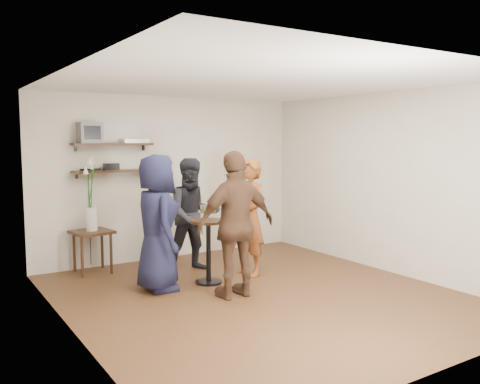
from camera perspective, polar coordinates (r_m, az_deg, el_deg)
name	(u,v)px	position (r m, az deg, el deg)	size (l,w,h in m)	color
room	(259,191)	(6.15, 2.20, 0.10)	(4.58, 5.08, 2.68)	#3F2314
shelf_upper	(113,144)	(7.80, -14.08, 5.23)	(1.20, 0.25, 0.04)	black
shelf_lower	(114,171)	(7.81, -14.00, 2.29)	(1.20, 0.25, 0.04)	black
crt_monitor	(89,133)	(7.70, -16.54, 6.40)	(0.32, 0.30, 0.30)	#59595B
dvd_deck	(135,141)	(7.91, -11.73, 5.63)	(0.40, 0.24, 0.06)	silver
radio	(111,167)	(7.80, -14.24, 2.78)	(0.22, 0.10, 0.10)	black
power_strip	(90,169)	(7.76, -16.46, 2.44)	(0.30, 0.05, 0.03)	black
side_table	(92,238)	(7.63, -16.27, -4.94)	(0.59, 0.59, 0.62)	black
vase_lilies	(91,207)	(7.55, -16.38, -1.63)	(0.20, 0.21, 1.09)	silver
drinks_table	(208,243)	(6.82, -3.56, -5.70)	(0.47, 0.47, 0.86)	black
wine_glass_fl	(205,211)	(6.70, -3.90, -2.11)	(0.07, 0.07, 0.20)	silver
wine_glass_fr	(213,209)	(6.74, -3.05, -1.88)	(0.07, 0.07, 0.22)	silver
wine_glass_bl	(203,210)	(6.79, -4.20, -2.00)	(0.06, 0.06, 0.19)	silver
wine_glass_br	(209,210)	(6.77, -3.54, -2.05)	(0.06, 0.06, 0.19)	silver
person_plaid	(250,217)	(7.18, 1.08, -2.88)	(0.60, 0.39, 1.64)	red
person_dark	(193,215)	(7.43, -5.26, -2.57)	(0.80, 0.63, 1.65)	black
person_navy	(157,223)	(6.53, -9.30, -3.44)	(0.85, 0.55, 1.74)	black
person_brown	(236,225)	(6.16, -0.42, -3.68)	(1.05, 0.44, 1.79)	#4C3120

